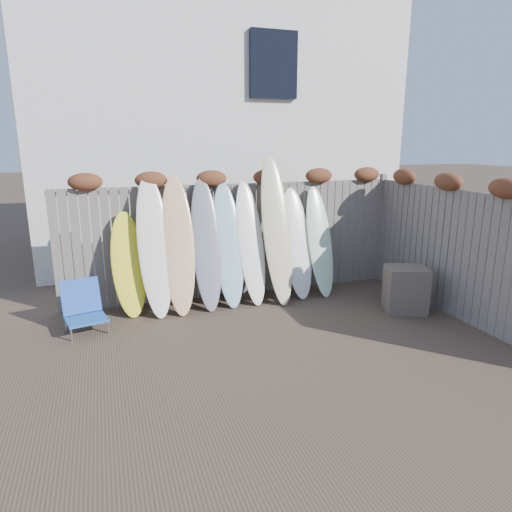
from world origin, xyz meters
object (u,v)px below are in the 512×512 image
object	(u,v)px
wooden_crate	(405,289)
beach_chair	(83,308)
lattice_panel	(428,244)
surfboard_0	(129,264)

from	to	relation	value
wooden_crate	beach_chair	bearing A→B (deg)	170.05
wooden_crate	lattice_panel	xyz separation A→B (m)	(0.67, 0.38, 0.63)
beach_chair	wooden_crate	size ratio (longest dim) A/B	0.99
lattice_panel	surfboard_0	world-z (taller)	lattice_panel
wooden_crate	surfboard_0	distance (m)	4.48
beach_chair	lattice_panel	bearing A→B (deg)	-4.96
beach_chair	lattice_panel	xyz separation A→B (m)	(5.63, -0.49, 0.66)
beach_chair	surfboard_0	distance (m)	0.97
lattice_panel	beach_chair	bearing A→B (deg)	172.54
beach_chair	wooden_crate	bearing A→B (deg)	-9.95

